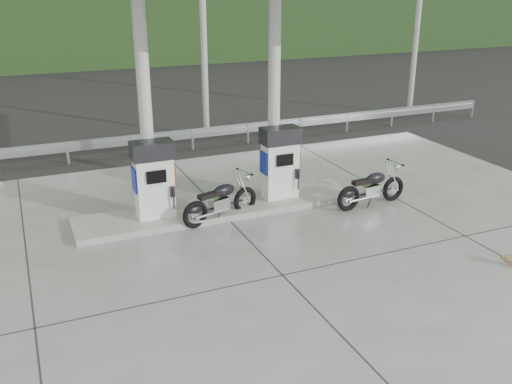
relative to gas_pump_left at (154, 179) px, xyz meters
name	(u,v)px	position (x,y,z in m)	size (l,w,h in m)	color
ground	(262,254)	(1.60, -2.50, -1.07)	(160.00, 160.00, 0.00)	black
forecourt_apron	(262,254)	(1.60, -2.50, -1.06)	(18.00, 14.00, 0.02)	slate
pump_island	(221,208)	(1.60, 0.00, -0.98)	(7.00, 1.40, 0.15)	gray
gas_pump_left	(154,179)	(0.00, 0.00, 0.00)	(0.95, 0.55, 1.80)	white
gas_pump_right	(280,163)	(3.20, 0.00, 0.00)	(0.95, 0.55, 1.80)	white
canopy_column_left	(145,107)	(0.00, 0.40, 1.60)	(0.30, 0.30, 5.00)	silver
canopy_column_right	(274,96)	(3.20, 0.40, 1.60)	(0.30, 0.30, 5.00)	silver
guardrail	(162,132)	(1.60, 5.50, -0.36)	(26.00, 0.16, 1.42)	gray
road	(140,129)	(1.60, 9.00, -1.07)	(60.00, 7.00, 0.01)	black
utility_pole_b	(203,22)	(3.60, 7.00, 2.93)	(0.22, 0.22, 8.00)	#979792
utility_pole_c	(418,15)	(12.60, 7.00, 2.93)	(0.22, 0.22, 8.00)	#979792
tree_band	(74,18)	(1.60, 27.50, 1.93)	(80.00, 6.00, 6.00)	black
forested_hills	(44,30)	(1.60, 57.50, -1.07)	(100.00, 40.00, 140.00)	black
motorcycle_left	(221,201)	(1.44, -0.48, -0.59)	(1.96, 0.62, 0.93)	black
motorcycle_right	(372,188)	(5.21, -1.12, -0.59)	(1.93, 0.61, 0.91)	black
duck	(511,259)	(5.93, -4.95, -0.90)	(0.43, 0.12, 0.31)	brown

